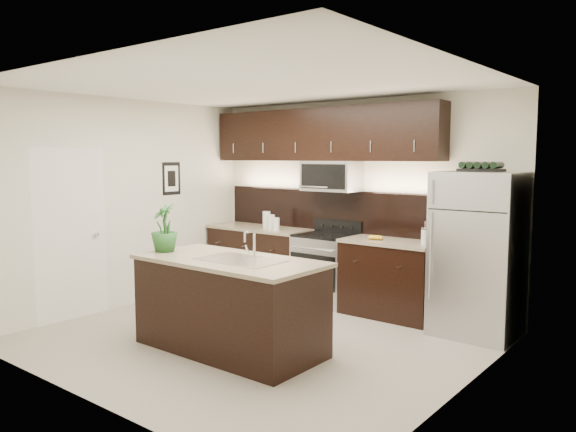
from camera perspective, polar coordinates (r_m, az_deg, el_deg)
name	(u,v)px	position (r m, az deg, el deg)	size (l,w,h in m)	color
ground	(256,338)	(6.21, -3.27, -12.31)	(4.50, 4.50, 0.00)	gray
room_walls	(245,181)	(5.95, -4.41, 3.54)	(4.52, 4.02, 2.71)	beige
counter_run	(314,267)	(7.64, 2.61, -5.17)	(3.51, 0.65, 0.94)	black
upper_fixtures	(322,143)	(7.61, 3.49, 7.42)	(3.49, 0.40, 1.66)	black
island	(230,304)	(5.76, -5.94, -8.90)	(1.96, 0.96, 0.94)	black
sink_faucet	(241,258)	(5.56, -4.81, -4.32)	(0.84, 0.50, 0.28)	silver
refrigerator	(478,254)	(6.47, 18.75, -3.67)	(0.87, 0.78, 1.79)	#B2B2B7
wine_rack	(481,167)	(6.39, 19.03, 4.73)	(0.44, 0.27, 0.10)	black
plant	(164,228)	(6.14, -12.45, -1.17)	(0.29, 0.29, 0.52)	#225321
canisters	(270,221)	(7.92, -1.83, -0.55)	(0.35, 0.19, 0.24)	silver
french_press	(425,236)	(6.70, 13.74, -1.99)	(0.09, 0.09, 0.26)	silver
bananas	(372,237)	(6.99, 8.51, -2.12)	(0.19, 0.15, 0.06)	gold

